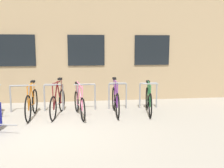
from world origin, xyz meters
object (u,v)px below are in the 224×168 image
at_px(bicycle_purple, 116,101).
at_px(bicycle_orange, 32,103).
at_px(bicycle_maroon, 58,102).
at_px(bicycle_green, 149,100).
at_px(bicycle_pink, 79,103).

relative_size(bicycle_purple, bicycle_orange, 1.03).
xyz_separation_m(bicycle_maroon, bicycle_purple, (1.68, -0.06, 0.02)).
bearing_deg(bicycle_green, bicycle_purple, -179.83).
relative_size(bicycle_green, bicycle_orange, 1.02).
bearing_deg(bicycle_purple, bicycle_orange, -179.08).
height_order(bicycle_purple, bicycle_pink, bicycle_purple).
height_order(bicycle_green, bicycle_pink, bicycle_pink).
bearing_deg(bicycle_pink, bicycle_maroon, 166.35).
xyz_separation_m(bicycle_maroon, bicycle_orange, (-0.72, -0.09, 0.01)).
xyz_separation_m(bicycle_green, bicycle_maroon, (-2.68, 0.05, 0.00)).
xyz_separation_m(bicycle_green, bicycle_pink, (-2.06, -0.10, -0.01)).
bearing_deg(bicycle_orange, bicycle_green, 0.70).
relative_size(bicycle_maroon, bicycle_purple, 0.98).
height_order(bicycle_purple, bicycle_orange, bicycle_purple).
bearing_deg(bicycle_purple, bicycle_maroon, 178.11).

